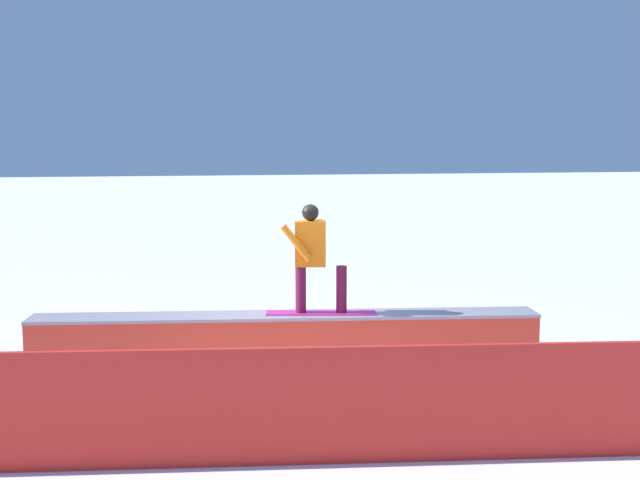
{
  "coord_description": "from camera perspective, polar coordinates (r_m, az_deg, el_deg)",
  "views": [
    {
      "loc": [
        1.73,
        9.91,
        2.8
      ],
      "look_at": [
        -0.23,
        1.03,
        1.68
      ],
      "focal_mm": 43.77,
      "sensor_mm": 36.0,
      "label": 1
    }
  ],
  "objects": [
    {
      "name": "safety_fence",
      "position": [
        6.98,
        2.65,
        -11.94
      ],
      "size": [
        11.77,
        1.85,
        1.05
      ],
      "primitive_type": "cube",
      "rotation": [
        0.0,
        0.0,
        -0.15
      ],
      "color": "red",
      "rests_on": "ground_plane"
    },
    {
      "name": "grind_box",
      "position": [
        10.38,
        -2.47,
        -7.12
      ],
      "size": [
        6.67,
        1.55,
        0.58
      ],
      "color": "red",
      "rests_on": "ground_plane"
    },
    {
      "name": "ground_plane",
      "position": [
        10.44,
        -2.46,
        -8.51
      ],
      "size": [
        120.0,
        120.0,
        0.0
      ],
      "primitive_type": "plane",
      "color": "white"
    },
    {
      "name": "snowboarder",
      "position": [
        10.18,
        -0.5,
        -1.08
      ],
      "size": [
        1.47,
        0.58,
        1.45
      ],
      "color": "#B8248C",
      "rests_on": "grind_box"
    }
  ]
}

